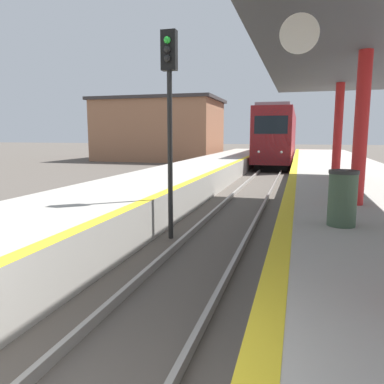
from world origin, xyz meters
name	(u,v)px	position (x,y,z in m)	size (l,w,h in m)	color
train	(279,136)	(0.00, 33.12, 2.38)	(2.68, 19.74, 4.69)	black
signal_near	(169,97)	(-1.14, 6.81, 3.42)	(0.36, 0.31, 4.94)	black
station_canopy	(366,50)	(3.13, 7.26, 4.33)	(4.49, 15.81, 3.55)	red
trash_bin	(342,198)	(2.60, 5.05, 1.48)	(0.50, 0.50, 0.97)	#384C38
station_building	(160,129)	(-11.80, 34.07, 3.06)	(12.18, 8.18, 6.08)	#9E6B4C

